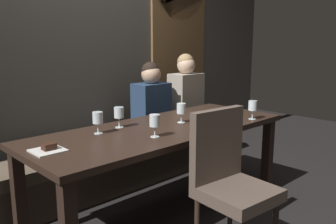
# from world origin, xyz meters

# --- Properties ---
(ground) EXTENTS (9.00, 9.00, 0.00)m
(ground) POSITION_xyz_m (0.00, 0.00, 0.00)
(ground) COLOR black
(back_wall_tiled) EXTENTS (6.00, 0.12, 3.00)m
(back_wall_tiled) POSITION_xyz_m (0.00, 1.22, 1.50)
(back_wall_tiled) COLOR #4C4944
(back_wall_tiled) RESTS_ON ground
(arched_door) EXTENTS (0.90, 0.05, 2.55)m
(arched_door) POSITION_xyz_m (1.35, 1.15, 1.36)
(arched_door) COLOR brown
(arched_door) RESTS_ON ground
(dining_table) EXTENTS (2.20, 0.84, 0.74)m
(dining_table) POSITION_xyz_m (0.00, 0.00, 0.65)
(dining_table) COLOR black
(dining_table) RESTS_ON ground
(banquette_bench) EXTENTS (2.50, 0.44, 0.45)m
(banquette_bench) POSITION_xyz_m (0.00, 0.70, 0.23)
(banquette_bench) COLOR #40352A
(banquette_bench) RESTS_ON ground
(chair_near_side) EXTENTS (0.48, 0.48, 0.98)m
(chair_near_side) POSITION_xyz_m (-0.08, -0.72, 0.56)
(chair_near_side) COLOR #302119
(chair_near_side) RESTS_ON ground
(diner_redhead) EXTENTS (0.36, 0.24, 0.75)m
(diner_redhead) POSITION_xyz_m (0.52, 0.73, 0.80)
(diner_redhead) COLOR navy
(diner_redhead) RESTS_ON banquette_bench
(diner_bearded) EXTENTS (0.36, 0.24, 0.82)m
(diner_bearded) POSITION_xyz_m (1.02, 0.71, 0.84)
(diner_bearded) COLOR #9E9384
(diner_bearded) RESTS_ON banquette_bench
(wine_glass_end_left) EXTENTS (0.08, 0.08, 0.16)m
(wine_glass_end_left) POSITION_xyz_m (0.22, 0.00, 0.85)
(wine_glass_end_left) COLOR silver
(wine_glass_end_left) RESTS_ON dining_table
(wine_glass_center_back) EXTENTS (0.08, 0.08, 0.16)m
(wine_glass_center_back) POSITION_xyz_m (-0.24, -0.18, 0.85)
(wine_glass_center_back) COLOR silver
(wine_glass_center_back) RESTS_ON dining_table
(wine_glass_far_left) EXTENTS (0.08, 0.08, 0.16)m
(wine_glass_far_left) POSITION_xyz_m (0.76, -0.34, 0.86)
(wine_glass_far_left) COLOR silver
(wine_glass_far_left) RESTS_ON dining_table
(wine_glass_far_right) EXTENTS (0.08, 0.08, 0.16)m
(wine_glass_far_right) POSITION_xyz_m (-0.48, 0.18, 0.85)
(wine_glass_far_right) COLOR silver
(wine_glass_far_right) RESTS_ON dining_table
(wine_glass_center_front) EXTENTS (0.08, 0.08, 0.16)m
(wine_glass_center_front) POSITION_xyz_m (-0.26, 0.22, 0.86)
(wine_glass_center_front) COLOR silver
(wine_glass_center_front) RESTS_ON dining_table
(dessert_plate) EXTENTS (0.19, 0.19, 0.05)m
(dessert_plate) POSITION_xyz_m (-0.94, 0.03, 0.75)
(dessert_plate) COLOR white
(dessert_plate) RESTS_ON dining_table
(folded_napkin) EXTENTS (0.12, 0.11, 0.01)m
(folded_napkin) POSITION_xyz_m (0.34, -0.32, 0.74)
(folded_napkin) COLOR silver
(folded_napkin) RESTS_ON dining_table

